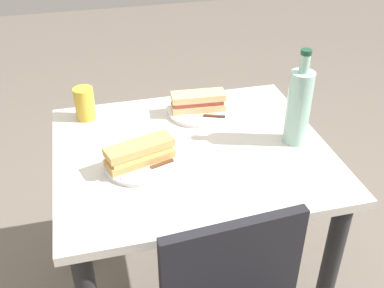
% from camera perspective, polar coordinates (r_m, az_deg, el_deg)
% --- Properties ---
extents(dining_table, '(0.90, 0.77, 0.74)m').
position_cam_1_polar(dining_table, '(1.63, -0.00, -4.60)').
color(dining_table, beige).
rests_on(dining_table, ground).
extents(plate_near, '(0.23, 0.23, 0.01)m').
position_cam_1_polar(plate_near, '(1.75, 0.75, 4.04)').
color(plate_near, white).
rests_on(plate_near, dining_table).
extents(baguette_sandwich_near, '(0.20, 0.08, 0.07)m').
position_cam_1_polar(baguette_sandwich_near, '(1.73, 0.76, 5.24)').
color(baguette_sandwich_near, '#DBB77A').
rests_on(baguette_sandwich_near, plate_near).
extents(knife_near, '(0.17, 0.07, 0.01)m').
position_cam_1_polar(knife_near, '(1.70, 1.45, 3.49)').
color(knife_near, silver).
rests_on(knife_near, plate_near).
extents(plate_far, '(0.23, 0.23, 0.01)m').
position_cam_1_polar(plate_far, '(1.48, -6.31, -2.39)').
color(plate_far, white).
rests_on(plate_far, dining_table).
extents(baguette_sandwich_far, '(0.23, 0.13, 0.07)m').
position_cam_1_polar(baguette_sandwich_far, '(1.45, -6.41, -1.07)').
color(baguette_sandwich_far, tan).
rests_on(baguette_sandwich_far, plate_far).
extents(knife_far, '(0.17, 0.07, 0.01)m').
position_cam_1_polar(knife_far, '(1.44, -5.04, -2.95)').
color(knife_far, silver).
rests_on(knife_far, plate_far).
extents(water_bottle, '(0.08, 0.08, 0.33)m').
position_cam_1_polar(water_bottle, '(1.56, 12.92, 4.55)').
color(water_bottle, '#99C6B7').
rests_on(water_bottle, dining_table).
extents(beer_glass, '(0.07, 0.07, 0.12)m').
position_cam_1_polar(beer_glass, '(1.74, -13.00, 4.85)').
color(beer_glass, gold).
rests_on(beer_glass, dining_table).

